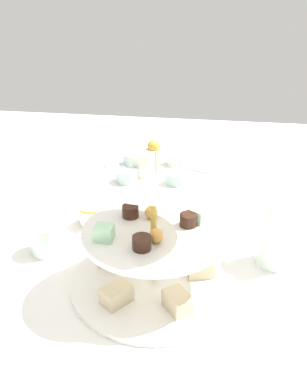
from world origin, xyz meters
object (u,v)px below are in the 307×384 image
(water_glass_tall_right, at_px, (276,234))
(water_glass_short_left, at_px, (46,238))
(tiered_serving_stand, at_px, (153,243))
(teacup_with_saucer, at_px, (92,216))
(butter_knife_right, at_px, (178,209))

(water_glass_tall_right, bearing_deg, water_glass_short_left, 5.00)
(tiered_serving_stand, height_order, teacup_with_saucer, tiered_serving_stand)
(water_glass_short_left, height_order, teacup_with_saucer, water_glass_short_left)
(butter_knife_right, bearing_deg, teacup_with_saucer, 41.28)
(water_glass_short_left, bearing_deg, butter_knife_right, -136.78)
(water_glass_short_left, bearing_deg, tiered_serving_stand, 164.92)
(tiered_serving_stand, distance_m, water_glass_tall_right, 0.24)
(water_glass_tall_right, xyz_separation_m, butter_knife_right, (0.21, -0.19, -0.06))
(teacup_with_saucer, bearing_deg, water_glass_short_left, 64.45)
(water_glass_tall_right, height_order, teacup_with_saucer, water_glass_tall_right)
(tiered_serving_stand, relative_size, water_glass_tall_right, 2.25)
(water_glass_short_left, relative_size, teacup_with_saucer, 0.72)
(teacup_with_saucer, height_order, butter_knife_right, teacup_with_saucer)
(tiered_serving_stand, xyz_separation_m, teacup_with_saucer, (0.18, -0.18, -0.06))
(water_glass_tall_right, relative_size, butter_knife_right, 0.78)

